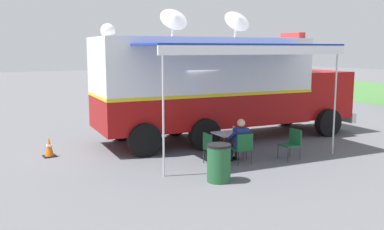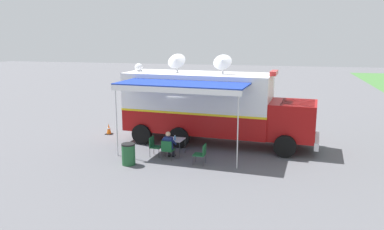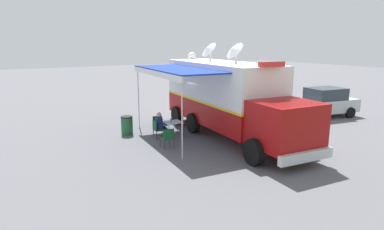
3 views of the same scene
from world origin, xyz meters
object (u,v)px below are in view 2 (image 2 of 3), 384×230
Objects in this scene: folding_table at (175,140)px; folding_chair_at_table at (167,149)px; folding_chair_spare_by_truck at (202,153)px; car_behind_truck at (226,101)px; folding_chair_beside_table at (154,145)px; trash_bin at (128,154)px; traffic_cone at (109,129)px; water_bottle at (175,138)px; seated_responder at (169,144)px; command_truck at (212,105)px.

folding_chair_at_table is (0.80, -0.10, -0.16)m from folding_table.
folding_chair_at_table is 1.59m from folding_chair_spare_by_truck.
car_behind_truck reaches higher than folding_table.
car_behind_truck is (-10.22, 1.77, 0.37)m from folding_chair_beside_table.
car_behind_truck is at bearing 174.66° from folding_table.
folding_table is 0.95× the size of trash_bin.
car_behind_truck is (-11.60, 2.44, 0.42)m from trash_bin.
trash_bin is 11.86m from car_behind_truck.
folding_chair_spare_by_truck is 7.08m from traffic_cone.
traffic_cone is at bearing -130.43° from folding_chair_beside_table.
folding_chair_spare_by_truck is at bearing 57.22° from water_bottle.
folding_chair_spare_by_truck is 0.70× the size of seated_responder.
command_truck is at bearing -177.07° from folding_chair_spare_by_truck.
trash_bin is (0.96, -1.42, -0.06)m from folding_chair_at_table.
seated_responder is at bearing 72.93° from folding_chair_beside_table.
folding_chair_at_table is at bearing -7.32° from folding_table.
water_bottle is at bearing 166.27° from folding_chair_at_table.
seated_responder is (-0.44, -1.55, 0.14)m from folding_chair_spare_by_truck.
command_truck reaches higher than seated_responder.
car_behind_truck is (-9.84, 0.92, 0.21)m from folding_table.
folding_chair_at_table is at bearing 124.03° from trash_bin.
seated_responder reaches higher than folding_table.
folding_table is at bearing 139.13° from trash_bin.
folding_chair_at_table is 1.71m from trash_bin.
trash_bin is at bearing -40.87° from folding_table.
folding_table is 0.62m from seated_responder.
folding_table is at bearing 58.71° from traffic_cone.
folding_chair_beside_table is at bearing -38.95° from command_truck.
folding_chair_at_table is at bearing -5.13° from seated_responder.
folding_chair_spare_by_truck is (0.25, 1.57, 0.00)m from folding_chair_at_table.
water_bottle is at bearing 135.65° from trash_bin.
car_behind_truck is at bearing 142.62° from traffic_cone.
folding_chair_beside_table is at bearing -107.07° from seated_responder.
trash_bin is at bearing -76.68° from folding_chair_spare_by_truck.
trash_bin is 0.21× the size of car_behind_truck.
command_truck is 11.12× the size of folding_chair_beside_table.
trash_bin is at bearing -55.97° from folding_chair_at_table.
car_behind_truck is at bearing 170.18° from folding_chair_beside_table.
traffic_cone is at bearing -128.78° from folding_chair_at_table.
folding_chair_beside_table is (2.65, -2.14, -1.43)m from command_truck.
folding_table is 1.81m from folding_chair_spare_by_truck.
trash_bin is (0.71, -2.98, -0.06)m from folding_chair_spare_by_truck.
folding_table is 2.33m from trash_bin.
trash_bin reaches higher than folding_chair_at_table.
folding_chair_spare_by_truck is at bearing 2.87° from car_behind_truck.
command_truck is 11.12× the size of folding_chair_at_table.
traffic_cone is at bearing -122.39° from folding_chair_spare_by_truck.
folding_chair_at_table and folding_chair_beside_table have the same top height.
trash_bin is at bearing -11.88° from car_behind_truck.
folding_chair_spare_by_truck is (1.05, 1.46, -0.16)m from folding_table.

